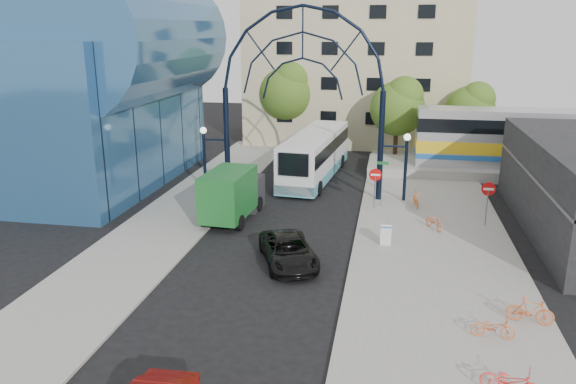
% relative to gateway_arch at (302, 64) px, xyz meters
% --- Properties ---
extents(ground, '(120.00, 120.00, 0.00)m').
position_rel_gateway_arch_xyz_m(ground, '(0.00, -14.00, -8.56)').
color(ground, black).
rests_on(ground, ground).
extents(sidewalk_east, '(8.00, 56.00, 0.12)m').
position_rel_gateway_arch_xyz_m(sidewalk_east, '(8.00, -10.00, -8.50)').
color(sidewalk_east, gray).
rests_on(sidewalk_east, ground).
extents(plaza_west, '(5.00, 50.00, 0.12)m').
position_rel_gateway_arch_xyz_m(plaza_west, '(-6.50, -8.00, -8.50)').
color(plaza_west, gray).
rests_on(plaza_west, ground).
extents(gateway_arch, '(13.64, 0.44, 12.10)m').
position_rel_gateway_arch_xyz_m(gateway_arch, '(0.00, 0.00, 0.00)').
color(gateway_arch, black).
rests_on(gateway_arch, ground).
extents(stop_sign, '(0.80, 0.07, 2.50)m').
position_rel_gateway_arch_xyz_m(stop_sign, '(4.80, -2.00, -6.56)').
color(stop_sign, slate).
rests_on(stop_sign, sidewalk_east).
extents(do_not_enter_sign, '(0.76, 0.07, 2.48)m').
position_rel_gateway_arch_xyz_m(do_not_enter_sign, '(11.00, -4.00, -6.58)').
color(do_not_enter_sign, slate).
rests_on(do_not_enter_sign, sidewalk_east).
extents(street_name_sign, '(0.70, 0.70, 2.80)m').
position_rel_gateway_arch_xyz_m(street_name_sign, '(5.20, -1.40, -6.43)').
color(street_name_sign, slate).
rests_on(street_name_sign, sidewalk_east).
extents(sandwich_board, '(0.55, 0.61, 0.99)m').
position_rel_gateway_arch_xyz_m(sandwich_board, '(5.60, -8.02, -7.81)').
color(sandwich_board, white).
rests_on(sandwich_board, sidewalk_east).
extents(transit_hall, '(16.50, 18.00, 14.50)m').
position_rel_gateway_arch_xyz_m(transit_hall, '(-15.30, 1.00, -1.86)').
color(transit_hall, '#2B5683').
rests_on(transit_hall, ground).
extents(apartment_block, '(20.00, 12.10, 14.00)m').
position_rel_gateway_arch_xyz_m(apartment_block, '(2.00, 20.97, -1.55)').
color(apartment_block, '#CCBF8D').
rests_on(apartment_block, ground).
extents(tree_north_a, '(4.48, 4.48, 7.00)m').
position_rel_gateway_arch_xyz_m(tree_north_a, '(6.12, 11.93, -3.95)').
color(tree_north_a, '#382314').
rests_on(tree_north_a, ground).
extents(tree_north_b, '(5.12, 5.12, 8.00)m').
position_rel_gateway_arch_xyz_m(tree_north_b, '(-3.88, 15.93, -3.29)').
color(tree_north_b, '#382314').
rests_on(tree_north_b, ground).
extents(tree_north_c, '(4.16, 4.16, 6.50)m').
position_rel_gateway_arch_xyz_m(tree_north_c, '(12.12, 13.93, -4.28)').
color(tree_north_c, '#382314').
rests_on(tree_north_c, ground).
extents(city_bus, '(3.79, 12.34, 3.34)m').
position_rel_gateway_arch_xyz_m(city_bus, '(0.20, 5.02, -6.81)').
color(city_bus, white).
rests_on(city_bus, ground).
extents(green_truck, '(2.58, 6.05, 2.99)m').
position_rel_gateway_arch_xyz_m(green_truck, '(-3.20, -5.03, -7.06)').
color(green_truck, black).
rests_on(green_truck, ground).
extents(black_suv, '(3.83, 5.28, 1.34)m').
position_rel_gateway_arch_xyz_m(black_suv, '(1.15, -11.00, -7.89)').
color(black_suv, black).
rests_on(black_suv, ground).
extents(bike_near_a, '(1.26, 1.67, 0.84)m').
position_rel_gateway_arch_xyz_m(bike_near_a, '(8.17, -5.13, -8.02)').
color(bike_near_a, orange).
rests_on(bike_near_a, sidewalk_east).
extents(bike_near_b, '(0.70, 1.72, 1.01)m').
position_rel_gateway_arch_xyz_m(bike_near_b, '(7.32, -1.28, -7.93)').
color(bike_near_b, orange).
rests_on(bike_near_b, sidewalk_east).
extents(bike_far_a, '(1.56, 0.63, 0.80)m').
position_rel_gateway_arch_xyz_m(bike_far_a, '(9.50, -16.29, -8.03)').
color(bike_far_a, orange).
rests_on(bike_far_a, sidewalk_east).
extents(bike_far_b, '(1.74, 0.78, 1.01)m').
position_rel_gateway_arch_xyz_m(bike_far_b, '(11.01, -14.97, -7.93)').
color(bike_far_b, '#D35F2A').
rests_on(bike_far_b, sidewalk_east).
extents(bike_far_c, '(1.87, 1.05, 0.93)m').
position_rel_gateway_arch_xyz_m(bike_far_c, '(9.48, -19.60, -7.97)').
color(bike_far_c, '#F93431').
rests_on(bike_far_c, sidewalk_east).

